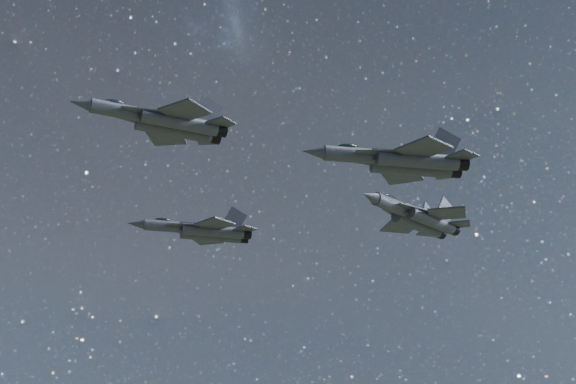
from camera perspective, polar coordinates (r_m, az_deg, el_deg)
jet_lead at (r=80.25m, az=-8.78°, el=4.99°), size 16.36×11.31×4.11m
jet_left at (r=103.17m, az=-6.13°, el=-2.75°), size 16.35×10.89×4.15m
jet_right at (r=81.25m, az=8.03°, el=2.23°), size 17.27×11.33×4.44m
jet_slot at (r=95.99m, az=9.17°, el=-1.78°), size 17.56×12.09×4.41m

